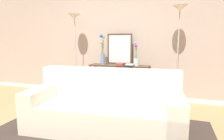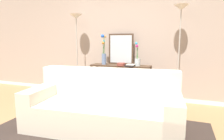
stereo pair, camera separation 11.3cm
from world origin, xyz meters
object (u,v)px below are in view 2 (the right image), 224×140
at_px(console_table, 120,76).
at_px(vase_short_flowers, 137,59).
at_px(fruit_bowl, 121,64).
at_px(book_row_under_console, 106,95).
at_px(wall_mirror, 121,49).
at_px(floor_lamp_left, 76,33).
at_px(couch, 103,108).
at_px(floor_lamp_right, 180,28).
at_px(book_stack, 130,65).
at_px(vase_tall_flowers, 104,54).

height_order(console_table, vase_short_flowers, vase_short_flowers).
height_order(fruit_bowl, book_row_under_console, fruit_bowl).
height_order(wall_mirror, fruit_bowl, wall_mirror).
relative_size(console_table, wall_mirror, 1.92).
bearing_deg(book_row_under_console, floor_lamp_left, -173.86).
bearing_deg(couch, console_table, 97.45).
xyz_separation_m(floor_lamp_right, fruit_bowl, (-1.16, -0.04, -0.74)).
bearing_deg(book_stack, couch, -93.05).
bearing_deg(vase_short_flowers, book_row_under_console, 179.55).
relative_size(vase_tall_flowers, book_row_under_console, 1.76).
xyz_separation_m(couch, floor_lamp_left, (-1.23, 1.35, 1.20)).
bearing_deg(couch, book_row_under_console, 110.97).
bearing_deg(vase_tall_flowers, couch, -67.74).
relative_size(console_table, book_row_under_console, 3.45).
xyz_separation_m(console_table, book_stack, (0.26, -0.12, 0.27)).
distance_m(couch, vase_short_flowers, 1.57).
height_order(vase_short_flowers, book_row_under_console, vase_short_flowers).
xyz_separation_m(console_table, floor_lamp_right, (1.21, -0.07, 1.01)).
distance_m(fruit_bowl, book_stack, 0.21).
distance_m(floor_lamp_right, wall_mirror, 1.34).
relative_size(vase_short_flowers, book_stack, 2.62).
bearing_deg(floor_lamp_left, console_table, 4.04).
bearing_deg(book_stack, wall_mirror, 137.68).
height_order(floor_lamp_right, book_row_under_console, floor_lamp_right).
bearing_deg(book_row_under_console, wall_mirror, 24.94).
bearing_deg(floor_lamp_right, book_row_under_console, 177.30).
bearing_deg(book_stack, vase_short_flowers, 42.23).
xyz_separation_m(couch, book_row_under_console, (-0.55, 1.42, -0.25)).
distance_m(vase_tall_flowers, vase_short_flowers, 0.78).
distance_m(floor_lamp_left, book_stack, 1.48).
distance_m(wall_mirror, vase_tall_flowers, 0.40).
bearing_deg(vase_tall_flowers, vase_short_flowers, 0.85).
relative_size(wall_mirror, book_stack, 3.60).
bearing_deg(wall_mirror, fruit_bowl, -71.27).
height_order(floor_lamp_right, fruit_bowl, floor_lamp_right).
xyz_separation_m(fruit_bowl, book_stack, (0.21, -0.01, -0.01)).
xyz_separation_m(console_table, vase_short_flowers, (0.38, -0.01, 0.40)).
relative_size(couch, book_row_under_console, 5.98).
relative_size(couch, vase_short_flowers, 4.57).
xyz_separation_m(vase_tall_flowers, vase_short_flowers, (0.77, 0.01, -0.09)).
xyz_separation_m(vase_short_flowers, fruit_bowl, (-0.33, -0.11, -0.12)).
height_order(book_stack, book_row_under_console, book_stack).
distance_m(vase_tall_flowers, book_row_under_console, 0.98).
relative_size(couch, floor_lamp_left, 1.19).
bearing_deg(book_row_under_console, floor_lamp_right, -2.70).
bearing_deg(vase_short_flowers, wall_mirror, 159.73).
distance_m(floor_lamp_right, vase_short_flowers, 1.03).
xyz_separation_m(console_table, fruit_bowl, (0.05, -0.11, 0.28)).
height_order(floor_lamp_left, floor_lamp_right, floor_lamp_right).
bearing_deg(couch, book_stack, 86.95).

